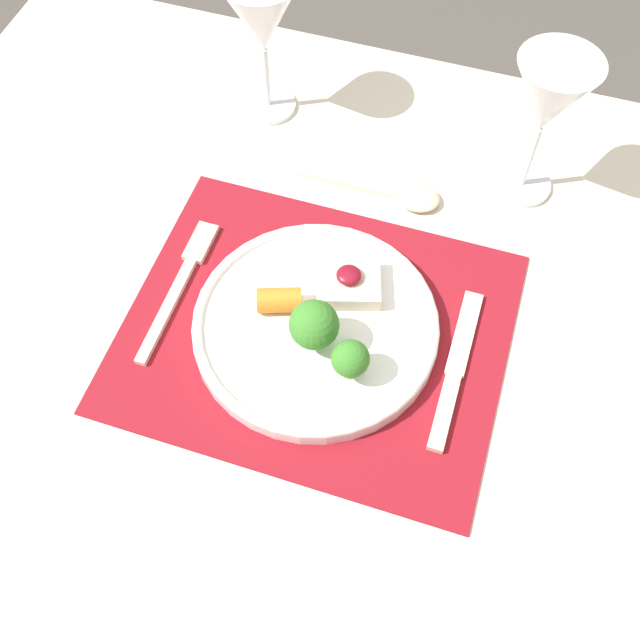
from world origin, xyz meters
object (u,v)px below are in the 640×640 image
(dinner_plate, at_px, (321,323))
(fork, at_px, (182,280))
(knife, at_px, (453,378))
(spoon, at_px, (403,195))
(wine_glass_near, at_px, (549,102))
(wine_glass_far, at_px, (262,21))

(dinner_plate, xyz_separation_m, fork, (-0.17, 0.01, -0.01))
(dinner_plate, distance_m, fork, 0.17)
(fork, height_order, knife, knife)
(knife, height_order, spoon, spoon)
(wine_glass_near, xyz_separation_m, wine_glass_far, (-0.34, 0.03, -0.00))
(knife, xyz_separation_m, wine_glass_far, (-0.31, 0.32, 0.12))
(dinner_plate, bearing_deg, spoon, 79.96)
(knife, bearing_deg, spoon, 117.68)
(dinner_plate, xyz_separation_m, wine_glass_far, (-0.17, 0.30, 0.11))
(knife, bearing_deg, fork, 176.21)
(spoon, bearing_deg, knife, -68.12)
(dinner_plate, relative_size, knife, 1.36)
(knife, distance_m, wine_glass_far, 0.46)
(spoon, bearing_deg, fork, -140.78)
(spoon, relative_size, wine_glass_near, 0.95)
(fork, relative_size, wine_glass_near, 1.03)
(spoon, xyz_separation_m, wine_glass_near, (0.13, 0.06, 0.13))
(dinner_plate, xyz_separation_m, knife, (0.15, -0.01, -0.01))
(wine_glass_far, bearing_deg, wine_glass_near, -5.88)
(dinner_plate, relative_size, wine_glass_far, 1.43)
(dinner_plate, height_order, wine_glass_near, wine_glass_near)
(wine_glass_near, bearing_deg, fork, -142.52)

